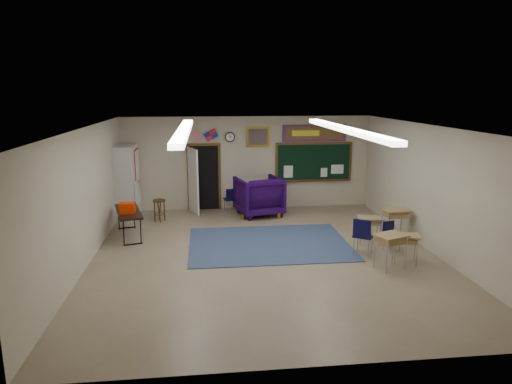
{
  "coord_description": "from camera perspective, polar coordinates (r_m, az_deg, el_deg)",
  "views": [
    {
      "loc": [
        -1.36,
        -10.08,
        3.78
      ],
      "look_at": [
        -0.05,
        1.5,
        1.2
      ],
      "focal_mm": 32.0,
      "sensor_mm": 36.0,
      "label": 1
    }
  ],
  "objects": [
    {
      "name": "fluorescent_strips",
      "position": [
        10.21,
        1.23,
        7.77
      ],
      "size": [
        3.86,
        6.0,
        0.1
      ],
      "primitive_type": null,
      "color": "white",
      "rests_on": "ceiling"
    },
    {
      "name": "student_desk_front_right",
      "position": [
        12.41,
        17.02,
        -3.66
      ],
      "size": [
        0.7,
        0.55,
        0.8
      ],
      "rotation": [
        0.0,
        0.0,
        0.08
      ],
      "color": "#9C8049",
      "rests_on": "floor"
    },
    {
      "name": "wall_clock",
      "position": [
        14.64,
        -3.28,
        6.87
      ],
      "size": [
        0.32,
        0.05,
        0.32
      ],
      "color": "black",
      "rests_on": "back_wall"
    },
    {
      "name": "back_wall",
      "position": [
        14.82,
        -1.12,
        3.65
      ],
      "size": [
        8.0,
        0.04,
        3.0
      ],
      "primitive_type": "cube",
      "color": "beige",
      "rests_on": "floor"
    },
    {
      "name": "student_desk_front_left",
      "position": [
        11.87,
        13.97,
        -4.51
      ],
      "size": [
        0.63,
        0.51,
        0.69
      ],
      "rotation": [
        0.0,
        0.0,
        -0.15
      ],
      "color": "#9C8049",
      "rests_on": "floor"
    },
    {
      "name": "framed_art_print",
      "position": [
        14.72,
        0.25,
        6.92
      ],
      "size": [
        0.75,
        0.05,
        0.65
      ],
      "color": "olive",
      "rests_on": "back_wall"
    },
    {
      "name": "bulletin_board",
      "position": [
        15.04,
        7.33,
        7.32
      ],
      "size": [
        2.1,
        0.05,
        0.55
      ],
      "color": "#B6200F",
      "rests_on": "back_wall"
    },
    {
      "name": "floor",
      "position": [
        10.85,
        1.15,
        -7.89
      ],
      "size": [
        9.0,
        9.0,
        0.0
      ],
      "primitive_type": "plane",
      "color": "#85745C",
      "rests_on": "ground"
    },
    {
      "name": "storage_cabinet",
      "position": [
        14.38,
        -15.75,
        1.27
      ],
      "size": [
        0.59,
        1.25,
        2.2
      ],
      "color": "beige",
      "rests_on": "floor"
    },
    {
      "name": "folding_table",
      "position": [
        12.55,
        -15.59,
        -3.67
      ],
      "size": [
        0.98,
        1.79,
        0.97
      ],
      "rotation": [
        0.0,
        0.0,
        0.25
      ],
      "color": "black",
      "rests_on": "floor"
    },
    {
      "name": "student_desk_back_right",
      "position": [
        10.79,
        18.19,
        -6.58
      ],
      "size": [
        0.65,
        0.57,
        0.66
      ],
      "rotation": [
        0.0,
        0.0,
        -0.32
      ],
      "color": "#9C8049",
      "rests_on": "floor"
    },
    {
      "name": "chalkboard",
      "position": [
        15.15,
        7.23,
        3.6
      ],
      "size": [
        2.55,
        0.14,
        1.3
      ],
      "color": "#533517",
      "rests_on": "back_wall"
    },
    {
      "name": "wall_flags",
      "position": [
        14.58,
        -6.64,
        7.3
      ],
      "size": [
        1.16,
        0.06,
        0.7
      ],
      "primitive_type": null,
      "color": "red",
      "rests_on": "back_wall"
    },
    {
      "name": "student_chair_desk_b",
      "position": [
        11.5,
        16.61,
        -5.38
      ],
      "size": [
        0.43,
        0.43,
        0.71
      ],
      "primitive_type": null,
      "rotation": [
        0.0,
        0.0,
        0.27
      ],
      "color": "black",
      "rests_on": "floor"
    },
    {
      "name": "ceiling",
      "position": [
        10.2,
        1.23,
        8.1
      ],
      "size": [
        8.0,
        9.0,
        0.04
      ],
      "primitive_type": "cube",
      "color": "white",
      "rests_on": "back_wall"
    },
    {
      "name": "wingback_armchair",
      "position": [
        14.13,
        0.37,
        -0.5
      ],
      "size": [
        1.57,
        1.6,
        1.21
      ],
      "primitive_type": "imported",
      "rotation": [
        0.0,
        0.0,
        3.39
      ],
      "color": "#1D0537",
      "rests_on": "floor"
    },
    {
      "name": "right_wall",
      "position": [
        11.64,
        21.1,
        0.35
      ],
      "size": [
        0.04,
        9.0,
        3.0
      ],
      "primitive_type": "cube",
      "color": "beige",
      "rests_on": "floor"
    },
    {
      "name": "area_rug",
      "position": [
        11.62,
        1.62,
        -6.44
      ],
      "size": [
        4.0,
        3.0,
        0.02
      ],
      "primitive_type": "cube",
      "color": "navy",
      "rests_on": "floor"
    },
    {
      "name": "doorway",
      "position": [
        14.69,
        -6.9,
        1.73
      ],
      "size": [
        1.1,
        0.89,
        2.16
      ],
      "color": "black",
      "rests_on": "back_wall"
    },
    {
      "name": "student_desk_back_left",
      "position": [
        10.32,
        16.43,
        -6.94
      ],
      "size": [
        0.78,
        0.69,
        0.78
      ],
      "rotation": [
        0.0,
        0.0,
        0.37
      ],
      "color": "#9C8049",
      "rests_on": "floor"
    },
    {
      "name": "student_chair_reading",
      "position": [
        14.6,
        -3.27,
        -0.97
      ],
      "size": [
        0.46,
        0.46,
        0.77
      ],
      "primitive_type": null,
      "rotation": [
        0.0,
        0.0,
        3.37
      ],
      "color": "black",
      "rests_on": "floor"
    },
    {
      "name": "student_chair_desk_a",
      "position": [
        11.02,
        13.3,
        -5.43
      ],
      "size": [
        0.63,
        0.63,
        0.91
      ],
      "primitive_type": null,
      "rotation": [
        0.0,
        0.0,
        2.54
      ],
      "color": "black",
      "rests_on": "floor"
    },
    {
      "name": "front_wall",
      "position": [
        6.18,
        6.79,
        -9.26
      ],
      "size": [
        8.0,
        0.04,
        3.0
      ],
      "primitive_type": "cube",
      "color": "beige",
      "rests_on": "floor"
    },
    {
      "name": "wooden_stool",
      "position": [
        13.8,
        -11.97,
        -2.22
      ],
      "size": [
        0.37,
        0.37,
        0.65
      ],
      "color": "#4F2D17",
      "rests_on": "floor"
    },
    {
      "name": "left_wall",
      "position": [
        10.67,
        -20.63,
        -0.66
      ],
      "size": [
        0.04,
        9.0,
        3.0
      ],
      "primitive_type": "cube",
      "color": "beige",
      "rests_on": "floor"
    }
  ]
}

